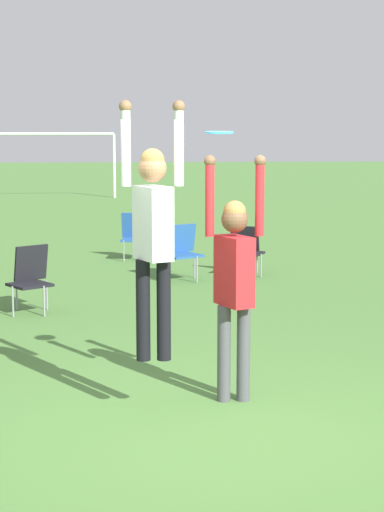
# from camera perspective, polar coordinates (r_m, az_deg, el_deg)

# --- Properties ---
(ground_plane) EXTENTS (120.00, 120.00, 0.00)m
(ground_plane) POSITION_cam_1_polar(r_m,az_deg,el_deg) (7.17, 1.13, -11.27)
(ground_plane) COLOR #4C7A38
(person_jumping) EXTENTS (0.54, 0.43, 2.17)m
(person_jumping) POSITION_cam_1_polar(r_m,az_deg,el_deg) (7.10, -2.62, 2.13)
(person_jumping) COLOR black
(person_jumping) RESTS_ON ground_plane
(person_defending) EXTENTS (0.54, 0.44, 2.20)m
(person_defending) POSITION_cam_1_polar(r_m,az_deg,el_deg) (7.54, 2.84, -1.07)
(person_defending) COLOR #4C4C51
(person_defending) RESTS_ON ground_plane
(frisbee) EXTENTS (0.24, 0.24, 0.02)m
(frisbee) POSITION_cam_1_polar(r_m,az_deg,el_deg) (7.39, 1.83, 8.24)
(frisbee) COLOR #2D9EDB
(camping_chair_1) EXTENTS (0.67, 0.73, 0.81)m
(camping_chair_1) POSITION_cam_1_polar(r_m,az_deg,el_deg) (14.43, 3.61, 0.59)
(camping_chair_1) COLOR gray
(camping_chair_1) RESTS_ON ground_plane
(camping_chair_2) EXTENTS (0.73, 0.80, 0.89)m
(camping_chair_2) POSITION_cam_1_polar(r_m,az_deg,el_deg) (13.91, -0.73, 0.52)
(camping_chair_2) COLOR gray
(camping_chair_2) RESTS_ON ground_plane
(camping_chair_4) EXTENTS (0.66, 0.74, 0.89)m
(camping_chair_4) POSITION_cam_1_polar(r_m,az_deg,el_deg) (11.60, -10.72, -1.25)
(camping_chair_4) COLOR gray
(camping_chair_4) RESTS_ON ground_plane
(camping_chair_5) EXTENTS (0.52, 0.57, 0.87)m
(camping_chair_5) POSITION_cam_1_polar(r_m,az_deg,el_deg) (16.16, -3.89, 1.53)
(camping_chair_5) COLOR gray
(camping_chair_5) RESTS_ON ground_plane
(soccer_goal) EXTENTS (7.10, 0.10, 2.35)m
(soccer_goal) POSITION_cam_1_polar(r_m,az_deg,el_deg) (31.50, -11.65, 7.15)
(soccer_goal) COLOR white
(soccer_goal) RESTS_ON ground_plane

